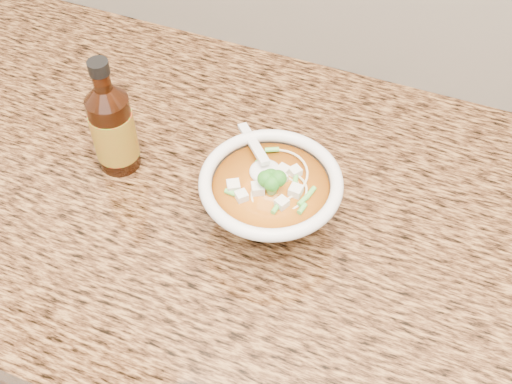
% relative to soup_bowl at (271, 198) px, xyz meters
% --- Properties ---
extents(cabinet, '(4.00, 0.65, 0.86)m').
position_rel_soup_bowl_xyz_m(cabinet, '(0.13, 0.03, -0.51)').
color(cabinet, '#381C10').
rests_on(cabinet, ground).
extents(counter_slab, '(4.00, 0.68, 0.04)m').
position_rel_soup_bowl_xyz_m(counter_slab, '(0.13, 0.03, -0.06)').
color(counter_slab, olive).
rests_on(counter_slab, cabinet).
extents(soup_bowl, '(0.18, 0.18, 0.10)m').
position_rel_soup_bowl_xyz_m(soup_bowl, '(0.00, 0.00, 0.00)').
color(soup_bowl, silver).
rests_on(soup_bowl, counter_slab).
extents(hot_sauce_bottle, '(0.08, 0.08, 0.18)m').
position_rel_soup_bowl_xyz_m(hot_sauce_bottle, '(-0.24, 0.02, 0.03)').
color(hot_sauce_bottle, '#381607').
rests_on(hot_sauce_bottle, counter_slab).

